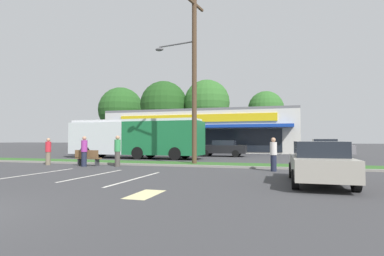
{
  "coord_description": "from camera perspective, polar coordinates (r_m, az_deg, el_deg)",
  "views": [
    {
      "loc": [
        7.15,
        -4.25,
        1.6
      ],
      "look_at": [
        0.66,
        18.1,
        2.47
      ],
      "focal_mm": 28.5,
      "sensor_mm": 36.0,
      "label": 1
    }
  ],
  "objects": [
    {
      "name": "car_4",
      "position": [
        28.7,
        5.71,
        -3.76
      ],
      "size": [
        4.48,
        1.99,
        1.51
      ],
      "rotation": [
        0.0,
        0.0,
        3.14
      ],
      "color": "black",
      "rests_on": "ground_plane"
    },
    {
      "name": "city_bus",
      "position": [
        26.16,
        -10.57,
        -1.73
      ],
      "size": [
        11.67,
        2.89,
        3.25
      ],
      "rotation": [
        0.0,
        0.0,
        3.12
      ],
      "color": "#196638",
      "rests_on": "ground_plane"
    },
    {
      "name": "car_2",
      "position": [
        11.89,
        22.68,
        -5.94
      ],
      "size": [
        1.98,
        4.77,
        1.53
      ],
      "rotation": [
        0.0,
        0.0,
        1.57
      ],
      "color": "#9E998C",
      "rests_on": "ground_plane"
    },
    {
      "name": "tree_mid_left",
      "position": [
        49.42,
        2.79,
        4.75
      ],
      "size": [
        7.4,
        7.4,
        11.22
      ],
      "color": "#473323",
      "rests_on": "ground_plane"
    },
    {
      "name": "tree_far_left",
      "position": [
        57.4,
        -13.16,
        3.36
      ],
      "size": [
        8.15,
        8.15,
        11.11
      ],
      "color": "#473323",
      "rests_on": "ground_plane"
    },
    {
      "name": "pedestrian_near_bench",
      "position": [
        19.09,
        -19.53,
        -4.12
      ],
      "size": [
        0.36,
        0.36,
        1.78
      ],
      "rotation": [
        0.0,
        0.0,
        3.98
      ],
      "color": "#1E2338",
      "rests_on": "ground_plane"
    },
    {
      "name": "pedestrian_mid",
      "position": [
        15.84,
        15.01,
        -4.78
      ],
      "size": [
        0.34,
        0.34,
        1.69
      ],
      "rotation": [
        0.0,
        0.0,
        2.53
      ],
      "color": "#1E2338",
      "rests_on": "ground_plane"
    },
    {
      "name": "pedestrian_by_pole",
      "position": [
        18.56,
        -13.78,
        -4.18
      ],
      "size": [
        0.37,
        0.37,
        1.82
      ],
      "rotation": [
        0.0,
        0.0,
        0.45
      ],
      "color": "#47423D",
      "rests_on": "ground_plane"
    },
    {
      "name": "parking_stripe_2",
      "position": [
        12.76,
        -10.44,
        -9.29
      ],
      "size": [
        0.12,
        4.8,
        0.01
      ],
      "primitive_type": "cube",
      "color": "silver",
      "rests_on": "ground_plane"
    },
    {
      "name": "lot_arrow",
      "position": [
        9.16,
        -8.76,
        -12.16
      ],
      "size": [
        0.7,
        1.6,
        0.01
      ],
      "primitive_type": "cube",
      "color": "beige",
      "rests_on": "ground_plane"
    },
    {
      "name": "tree_left",
      "position": [
        50.19,
        -5.31,
        4.4
      ],
      "size": [
        7.65,
        7.65,
        11.13
      ],
      "color": "#473323",
      "rests_on": "ground_plane"
    },
    {
      "name": "parking_stripe_0",
      "position": [
        16.13,
        -26.77,
        -7.59
      ],
      "size": [
        0.12,
        4.8,
        0.01
      ],
      "primitive_type": "cube",
      "color": "silver",
      "rests_on": "ground_plane"
    },
    {
      "name": "utility_pole",
      "position": [
        19.3,
        0.08,
        10.18
      ],
      "size": [
        3.13,
        2.38,
        10.73
      ],
      "color": "#4C3826",
      "rests_on": "ground_plane"
    },
    {
      "name": "storefront_building",
      "position": [
        41.71,
        2.66,
        -0.71
      ],
      "size": [
        23.71,
        13.94,
        5.25
      ],
      "color": "beige",
      "rests_on": "ground_plane"
    },
    {
      "name": "bus_stop_bench",
      "position": [
        19.55,
        -18.94,
        -5.23
      ],
      "size": [
        1.6,
        0.45,
        0.95
      ],
      "rotation": [
        0.0,
        0.0,
        3.14
      ],
      "color": "brown",
      "rests_on": "ground_plane"
    },
    {
      "name": "pedestrian_far",
      "position": [
        21.07,
        -25.32,
        -3.98
      ],
      "size": [
        0.34,
        0.34,
        1.68
      ],
      "rotation": [
        0.0,
        0.0,
        2.4
      ],
      "color": "#726651",
      "rests_on": "ground_plane"
    },
    {
      "name": "grass_median",
      "position": [
        19.66,
        -5.23,
        -6.62
      ],
      "size": [
        56.0,
        2.2,
        0.12
      ],
      "primitive_type": "cube",
      "color": "#2D5B23",
      "rests_on": "ground_plane"
    },
    {
      "name": "car_1",
      "position": [
        29.85,
        23.88,
        -3.45
      ],
      "size": [
        4.33,
        1.86,
        1.62
      ],
      "color": "slate",
      "rests_on": "ground_plane"
    },
    {
      "name": "curb_lip",
      "position": [
        18.53,
        -6.61,
        -6.89
      ],
      "size": [
        56.0,
        0.24,
        0.12
      ],
      "primitive_type": "cube",
      "color": "gray",
      "rests_on": "ground_plane"
    },
    {
      "name": "parking_stripe_1",
      "position": [
        14.39,
        -17.87,
        -8.4
      ],
      "size": [
        0.12,
        4.8,
        0.01
      ],
      "primitive_type": "cube",
      "color": "silver",
      "rests_on": "ground_plane"
    },
    {
      "name": "tree_mid",
      "position": [
        51.06,
        13.65,
        3.48
      ],
      "size": [
        5.78,
        5.78,
        9.44
      ],
      "color": "#473323",
      "rests_on": "ground_plane"
    },
    {
      "name": "car_3",
      "position": [
        34.24,
        -17.88,
        -3.38
      ],
      "size": [
        4.74,
        1.88,
        1.55
      ],
      "rotation": [
        0.0,
        0.0,
        3.14
      ],
      "color": "navy",
      "rests_on": "ground_plane"
    }
  ]
}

